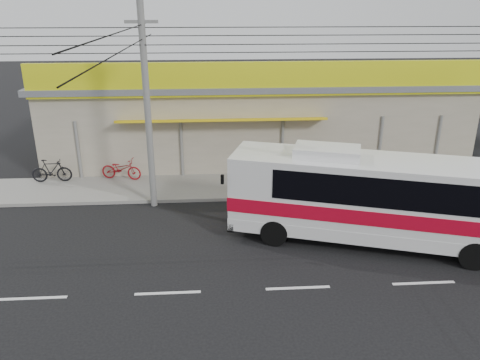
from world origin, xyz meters
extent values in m
plane|color=black|center=(0.00, 0.00, 0.00)|extent=(120.00, 120.00, 0.00)
cube|color=gray|center=(0.00, 6.00, 0.07)|extent=(30.00, 3.20, 0.15)
cube|color=gray|center=(0.00, 11.60, 2.10)|extent=(22.00, 8.00, 4.20)
cube|color=#55575C|center=(0.00, 11.60, 4.35)|extent=(22.60, 8.60, 0.30)
cube|color=yellow|center=(0.00, 7.48, 4.90)|extent=(22.00, 0.24, 1.60)
cube|color=#B9240A|center=(-2.00, 7.45, 4.90)|extent=(9.00, 0.10, 1.20)
cube|color=#136C25|center=(6.50, 7.45, 4.90)|extent=(2.40, 0.10, 1.10)
cube|color=navy|center=(9.20, 7.45, 4.90)|extent=(2.20, 0.10, 1.10)
cube|color=#B9240A|center=(-9.00, 7.45, 4.90)|extent=(3.00, 0.10, 1.10)
cube|color=gold|center=(-2.00, 7.30, 3.00)|extent=(10.00, 1.20, 0.37)
cube|color=silver|center=(3.77, 0.09, 1.81)|extent=(11.59, 5.79, 2.76)
cube|color=#B3071E|center=(3.77, 0.09, 1.47)|extent=(11.64, 5.84, 0.52)
cube|color=black|center=(4.40, -0.11, 2.43)|extent=(9.79, 5.24, 1.05)
cube|color=black|center=(-1.59, 1.83, 2.23)|extent=(0.79, 2.04, 1.43)
cube|color=silver|center=(1.51, 0.83, 3.36)|extent=(2.58, 1.97, 0.34)
cylinder|color=black|center=(-0.36, 0.30, 0.49)|extent=(1.03, 0.60, 0.99)
cylinder|color=black|center=(0.30, 2.35, 0.49)|extent=(1.03, 0.60, 0.99)
imported|color=maroon|center=(-6.96, 7.18, 0.68)|extent=(2.11, 1.14, 1.05)
imported|color=black|center=(-10.23, 7.02, 0.72)|extent=(1.90, 0.60, 1.13)
cylinder|color=slate|center=(-5.09, 4.20, 4.22)|extent=(0.27, 0.27, 8.44)
cube|color=slate|center=(-5.09, 4.20, 7.59)|extent=(1.27, 0.13, 0.13)
camera|label=1|loc=(-2.62, -14.68, 8.26)|focal=35.00mm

